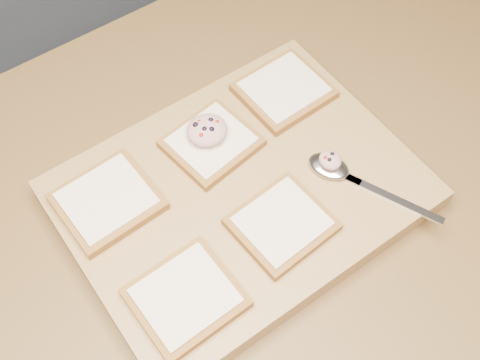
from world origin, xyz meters
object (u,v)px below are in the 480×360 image
object	(u,v)px
tuna_salad_dollop	(207,130)
cutting_board	(240,194)
bread_far_center	(211,143)
spoon	(338,171)

from	to	relation	value
tuna_salad_dollop	cutting_board	bearing A→B (deg)	-94.01
bread_far_center	spoon	bearing A→B (deg)	-50.35
tuna_salad_dollop	spoon	world-z (taller)	tuna_salad_dollop
tuna_salad_dollop	spoon	size ratio (longest dim) A/B	0.30
cutting_board	spoon	distance (m)	0.14
spoon	cutting_board	bearing A→B (deg)	153.95
cutting_board	spoon	world-z (taller)	spoon
bread_far_center	tuna_salad_dollop	bearing A→B (deg)	97.76
bread_far_center	tuna_salad_dollop	xyz separation A→B (m)	(-0.00, 0.01, 0.02)
cutting_board	spoon	bearing A→B (deg)	-26.05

